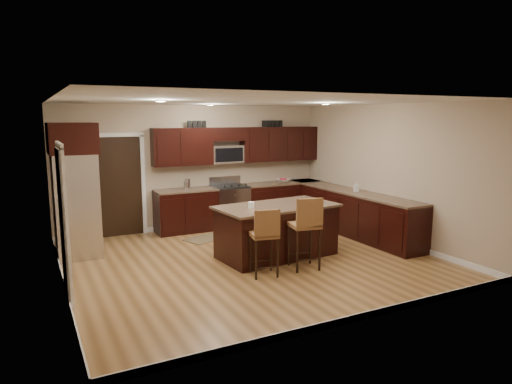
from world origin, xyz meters
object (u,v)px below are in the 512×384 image
range (230,206)px  stool_mid (306,225)px  island (277,232)px  stool_left (265,234)px  refrigerator (75,189)px

range → stool_mid: (-0.11, -3.29, 0.27)m
island → stool_mid: (0.06, -0.85, 0.31)m
island → stool_left: 1.11m
stool_mid → range: bearing=98.6°
stool_mid → refrigerator: refrigerator is taller
range → island: bearing=-94.0°
refrigerator → island: bearing=-28.0°
range → refrigerator: size_ratio=0.47×
stool_left → stool_mid: bearing=11.2°
stool_left → refrigerator: refrigerator is taller
range → stool_left: (-0.85, -3.28, 0.20)m
range → island: range is taller
stool_left → stool_mid: (0.74, -0.01, 0.07)m
island → range: bearing=81.0°
stool_left → stool_mid: 0.75m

